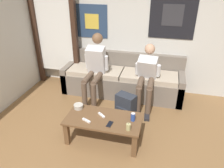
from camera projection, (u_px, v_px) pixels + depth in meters
name	position (u px, v px, depth m)	size (l,w,h in m)	color
wall_back	(130.00, 30.00, 4.42)	(10.00, 0.07, 2.55)	silver
door_frame	(55.00, 31.00, 4.61)	(1.00, 0.10, 2.15)	#382319
couch	(122.00, 80.00, 4.58)	(2.46, 0.72, 0.82)	#70665B
coffee_table	(104.00, 122.00, 3.26)	(1.12, 0.56, 0.40)	brown
person_seated_adult	(95.00, 66.00, 4.17)	(0.47, 0.90, 1.30)	brown
person_seated_teen	(147.00, 75.00, 3.99)	(0.47, 0.87, 1.16)	brown
backpack	(125.00, 106.00, 3.87)	(0.39, 0.32, 0.42)	#282D38
ceramic_bowl	(78.00, 106.00, 3.44)	(0.15, 0.15, 0.07)	#B7B2A8
pillar_candle	(128.00, 127.00, 2.97)	(0.06, 0.06, 0.11)	tan
drink_can_blue	(133.00, 117.00, 3.15)	(0.07, 0.07, 0.12)	#28479E
game_controller_near_left	(101.00, 115.00, 3.27)	(0.13, 0.12, 0.03)	white
game_controller_near_right	(86.00, 120.00, 3.15)	(0.15, 0.09, 0.03)	white
cell_phone	(110.00, 124.00, 3.09)	(0.08, 0.14, 0.01)	black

